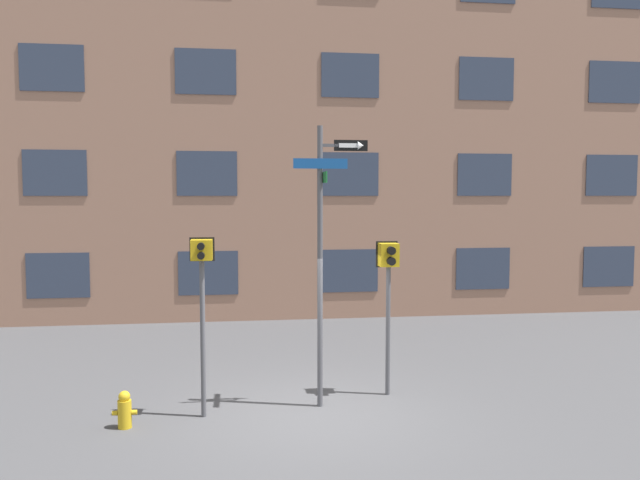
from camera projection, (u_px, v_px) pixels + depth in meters
ground_plane at (314, 415)px, 10.05m from camera, size 60.00×60.00×0.00m
building_facade at (279, 125)px, 17.62m from camera, size 24.00×0.63×11.04m
street_sign_pole at (324, 244)px, 10.30m from camera, size 1.24×0.72×4.68m
pedestrian_signal_left at (202, 279)px, 9.83m from camera, size 0.39×0.40×2.88m
pedestrian_signal_right at (389, 274)px, 10.94m from camera, size 0.39×0.40×2.73m
fire_hydrant at (125, 410)px, 9.49m from camera, size 0.37×0.21×0.57m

